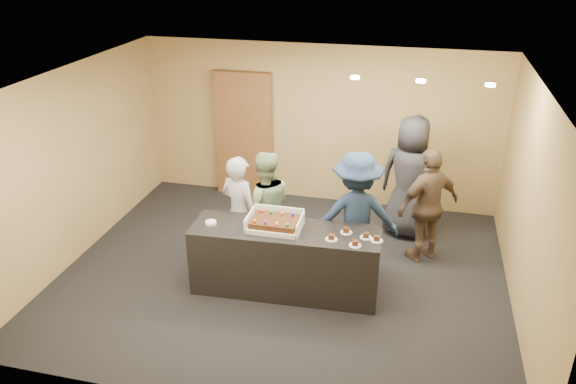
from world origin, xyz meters
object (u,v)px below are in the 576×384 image
object	(u,v)px
person_sage_man	(265,208)
person_dark_suit	(410,177)
storage_cabinet	(244,135)
cake_box	(275,224)
person_server_grey	(240,213)
person_navy_man	(356,216)
sheet_cake	(275,222)
serving_counter	(285,260)
person_brown_extra	(428,205)
plate_stack	(211,223)

from	to	relation	value
person_sage_man	person_dark_suit	bearing A→B (deg)	-168.93
storage_cabinet	cake_box	world-z (taller)	storage_cabinet
person_server_grey	person_dark_suit	bearing A→B (deg)	-123.72
cake_box	person_dark_suit	xyz separation A→B (m)	(1.59, 1.90, 0.01)
person_navy_man	person_dark_suit	world-z (taller)	person_dark_suit
sheet_cake	person_server_grey	world-z (taller)	person_server_grey
person_server_grey	person_sage_man	world-z (taller)	person_sage_man
person_server_grey	person_sage_man	distance (m)	0.37
serving_counter	person_server_grey	bearing A→B (deg)	146.41
person_server_grey	person_brown_extra	world-z (taller)	person_brown_extra
person_server_grey	person_navy_man	bearing A→B (deg)	-152.72
serving_counter	person_server_grey	size ratio (longest dim) A/B	1.46
storage_cabinet	plate_stack	size ratio (longest dim) A/B	15.54
serving_counter	person_navy_man	distance (m)	1.10
person_sage_man	serving_counter	bearing A→B (deg)	102.37
sheet_cake	person_navy_man	size ratio (longest dim) A/B	0.32
plate_stack	person_sage_man	world-z (taller)	person_sage_man
person_navy_man	plate_stack	bearing A→B (deg)	7.12
cake_box	person_dark_suit	bearing A→B (deg)	50.07
person_sage_man	person_dark_suit	size ratio (longest dim) A/B	0.87
storage_cabinet	serving_counter	bearing A→B (deg)	-62.80
sheet_cake	person_sage_man	xyz separation A→B (m)	(-0.32, 0.67, -0.17)
cake_box	sheet_cake	xyz separation A→B (m)	(-0.00, -0.03, 0.05)
sheet_cake	person_server_grey	distance (m)	0.78
person_dark_suit	person_sage_man	bearing A→B (deg)	52.22
plate_stack	person_dark_suit	bearing A→B (deg)	39.63
person_navy_man	person_dark_suit	distance (m)	1.49
sheet_cake	person_dark_suit	distance (m)	2.50
plate_stack	person_sage_man	size ratio (longest dim) A/B	0.09
storage_cabinet	cake_box	xyz separation A→B (m)	(1.29, -2.75, -0.16)
sheet_cake	plate_stack	bearing A→B (deg)	-174.66
person_sage_man	person_brown_extra	bearing A→B (deg)	172.51
person_navy_man	person_dark_suit	bearing A→B (deg)	-128.36
cake_box	person_brown_extra	size ratio (longest dim) A/B	0.40
storage_cabinet	person_navy_man	world-z (taller)	storage_cabinet
person_server_grey	person_navy_man	size ratio (longest dim) A/B	0.92
serving_counter	cake_box	distance (m)	0.52
cake_box	person_navy_man	world-z (taller)	person_navy_man
plate_stack	person_dark_suit	world-z (taller)	person_dark_suit
sheet_cake	plate_stack	size ratio (longest dim) A/B	4.07
serving_counter	person_sage_man	distance (m)	0.90
person_sage_man	person_brown_extra	xyz separation A→B (m)	(2.21, 0.58, 0.01)
person_navy_man	serving_counter	bearing A→B (deg)	22.21
plate_stack	person_navy_man	bearing A→B (deg)	20.26
serving_counter	sheet_cake	distance (m)	0.56
plate_stack	person_server_grey	distance (m)	0.58
person_sage_man	person_navy_man	distance (m)	1.29
plate_stack	person_server_grey	xyz separation A→B (m)	(0.21, 0.53, -0.09)
cake_box	person_dark_suit	world-z (taller)	person_dark_suit
person_sage_man	person_dark_suit	world-z (taller)	person_dark_suit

